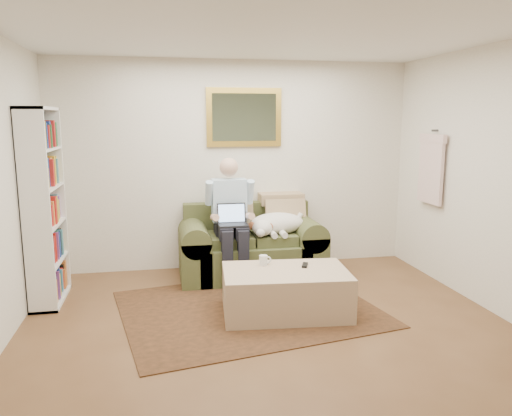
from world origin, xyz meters
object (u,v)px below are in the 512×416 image
object	(u,v)px
sleeping_dog	(277,223)
ottoman	(286,292)
sofa	(251,252)
seated_man	(231,221)
coffee_mug	(263,260)
laptop	(232,219)
bookshelf	(44,207)

from	to	relation	value
sleeping_dog	ottoman	bearing A→B (deg)	-99.32
sofa	seated_man	distance (m)	0.52
ottoman	coffee_mug	distance (m)	0.39
sofa	sleeping_dog	world-z (taller)	sofa
laptop	bookshelf	xyz separation A→B (m)	(-1.97, -0.21, 0.25)
sleeping_dog	bookshelf	distance (m)	2.58
ottoman	bookshelf	bearing A→B (deg)	160.65
sleeping_dog	bookshelf	xyz separation A→B (m)	(-2.53, -0.35, 0.35)
seated_man	laptop	world-z (taller)	seated_man
seated_man	laptop	distance (m)	0.07
sofa	coffee_mug	distance (m)	1.06
sofa	laptop	xyz separation A→B (m)	(-0.26, -0.22, 0.46)
sofa	ottoman	xyz separation A→B (m)	(0.11, -1.25, -0.08)
sleeping_dog	ottoman	xyz separation A→B (m)	(-0.19, -1.17, -0.43)
seated_man	coffee_mug	xyz separation A→B (m)	(0.19, -0.88, -0.23)
coffee_mug	sleeping_dog	bearing A→B (deg)	68.81
sleeping_dog	coffee_mug	xyz separation A→B (m)	(-0.37, -0.95, -0.17)
ottoman	bookshelf	world-z (taller)	bookshelf
seated_man	ottoman	distance (m)	1.26
seated_man	sleeping_dog	distance (m)	0.57
bookshelf	laptop	bearing A→B (deg)	6.15
laptop	bookshelf	size ratio (longest dim) A/B	0.17
sofa	laptop	bearing A→B (deg)	-138.98
seated_man	sofa	bearing A→B (deg)	31.45
sofa	coffee_mug	xyz separation A→B (m)	(-0.06, -1.04, 0.19)
ottoman	sleeping_dog	bearing A→B (deg)	80.68
laptop	bookshelf	distance (m)	1.99
sofa	seated_man	size ratio (longest dim) A/B	1.19
ottoman	bookshelf	distance (m)	2.60
sofa	laptop	world-z (taller)	laptop
sleeping_dog	seated_man	bearing A→B (deg)	-172.87
ottoman	coffee_mug	size ratio (longest dim) A/B	12.03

